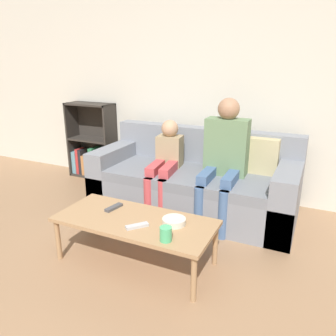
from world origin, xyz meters
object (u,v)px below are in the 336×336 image
(person_adult, at_px, (225,152))
(tv_remote_1, at_px, (114,207))
(person_child, at_px, (166,160))
(snack_bowl, at_px, (174,221))
(cup_near, at_px, (166,234))
(couch, at_px, (194,184))
(bookshelf, at_px, (93,149))
(coffee_table, at_px, (135,223))
(tv_remote_0, at_px, (137,226))

(person_adult, relative_size, tv_remote_1, 6.88)
(person_child, xyz_separation_m, snack_bowl, (0.52, -0.93, -0.16))
(person_adult, bearing_deg, cup_near, -93.33)
(couch, xyz_separation_m, cup_near, (0.29, -1.30, 0.14))
(person_adult, bearing_deg, person_child, -176.36)
(couch, height_order, bookshelf, bookshelf)
(cup_near, xyz_separation_m, tv_remote_1, (-0.61, 0.27, -0.04))
(person_child, distance_m, snack_bowl, 1.08)
(couch, bearing_deg, coffee_table, -93.35)
(tv_remote_1, bearing_deg, couch, 82.83)
(couch, relative_size, tv_remote_1, 12.00)
(coffee_table, distance_m, cup_near, 0.41)
(coffee_table, distance_m, person_adult, 1.17)
(coffee_table, height_order, tv_remote_0, tv_remote_0)
(couch, distance_m, tv_remote_0, 1.23)
(person_adult, bearing_deg, couch, 166.31)
(couch, distance_m, bookshelf, 1.72)
(person_adult, height_order, snack_bowl, person_adult)
(coffee_table, xyz_separation_m, person_adult, (0.39, 1.04, 0.36))
(bookshelf, height_order, coffee_table, bookshelf)
(person_adult, distance_m, tv_remote_1, 1.20)
(person_adult, height_order, tv_remote_1, person_adult)
(cup_near, bearing_deg, tv_remote_0, 163.73)
(person_adult, height_order, tv_remote_0, person_adult)
(person_adult, xyz_separation_m, tv_remote_0, (-0.31, -1.15, -0.32))
(bookshelf, distance_m, person_adult, 2.08)
(couch, bearing_deg, person_adult, -12.24)
(couch, bearing_deg, tv_remote_0, -89.19)
(tv_remote_0, bearing_deg, coffee_table, 168.76)
(coffee_table, bearing_deg, snack_bowl, 10.76)
(person_adult, distance_m, person_child, 0.63)
(couch, distance_m, person_adult, 0.53)
(bookshelf, height_order, cup_near, bookshelf)
(coffee_table, distance_m, snack_bowl, 0.32)
(bookshelf, distance_m, cup_near, 2.62)
(couch, distance_m, snack_bowl, 1.09)
(cup_near, height_order, tv_remote_1, cup_near)
(couch, xyz_separation_m, tv_remote_1, (-0.32, -1.03, 0.10))
(bookshelf, distance_m, person_child, 1.51)
(person_child, relative_size, cup_near, 9.37)
(cup_near, distance_m, snack_bowl, 0.25)
(cup_near, relative_size, snack_bowl, 0.57)
(tv_remote_0, height_order, tv_remote_1, same)
(bookshelf, relative_size, tv_remote_1, 5.75)
(tv_remote_0, bearing_deg, person_adult, 115.59)
(person_child, height_order, tv_remote_0, person_child)
(tv_remote_1, height_order, snack_bowl, snack_bowl)
(person_adult, xyz_separation_m, person_child, (-0.61, -0.05, -0.15))
(snack_bowl, bearing_deg, tv_remote_0, -143.71)
(couch, xyz_separation_m, snack_bowl, (0.24, -1.06, 0.11))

